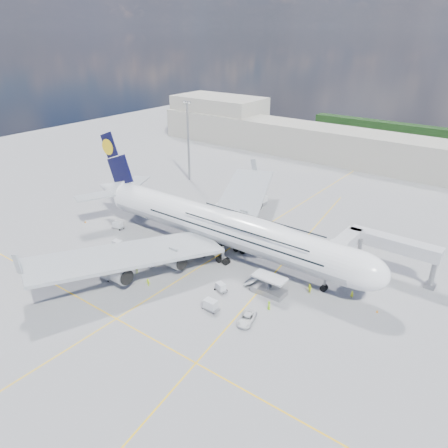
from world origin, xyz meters
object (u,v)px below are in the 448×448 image
Objects in this scene: dolly_back at (118,225)px; baggage_tug at (150,262)px; jet_bridge at (373,245)px; cone_wing_left_outer at (252,206)px; dolly_row_b at (117,244)px; crew_wing at (136,269)px; crew_tug at (148,283)px; airliner at (222,226)px; catering_truck_inner at (226,212)px; service_van at (247,319)px; dolly_row_c at (106,275)px; cone_wing_right_inner at (133,266)px; dolly_nose_near at (221,287)px; cone_tail at (85,222)px; crew_nose at (352,295)px; light_mast at (188,140)px; cone_wing_right_outer at (53,279)px; crew_van at (269,305)px; cargo_loader at (268,287)px; cone_nose at (377,311)px; dolly_row_a at (100,261)px; dolly_nose_far at (210,305)px; cone_wing_left_inner at (265,224)px; crew_loader at (309,289)px; catering_truck_outer at (256,197)px.

baggage_tug is (19.67, -8.11, -0.29)m from dolly_back.
cone_wing_left_outer is at bearing 157.26° from jet_bridge.
dolly_row_b is 12.97m from crew_wing.
airliner is at bearing 62.33° from crew_tug.
catering_truck_inner is 1.30× the size of service_van.
crew_tug is (-21.92, -2.16, 0.08)m from service_van.
cone_wing_right_inner is (0.59, 6.36, -0.69)m from dolly_row_c.
airliner is at bearing 145.49° from dolly_nose_near.
cone_wing_right_inner is 1.03× the size of cone_tail.
crew_nose reaches higher than cone_wing_left_outer.
light_mast reaches higher than cone_wing_right_outer.
crew_van is 24.24m from crew_tug.
cargo_loader is 2.93× the size of dolly_nose_near.
jet_bridge reaches higher than cone_nose.
cargo_loader is 3.04× the size of dolly_row_a.
dolly_nose_far reaches higher than cone_wing_left_inner.
catering_truck_inner is at bearing 172.02° from jet_bridge.
catering_truck_inner is 10.61× the size of cone_tail.
dolly_row_a is 5.57× the size of cone_nose.
crew_loader is at bearing -160.99° from crew_nose.
cone_wing_right_outer is (-43.24, -26.67, -0.72)m from crew_loader.
catering_truck_inner is at bearing 27.01° from crew_wing.
dolly_row_a is 56.45m from cone_nose.
cone_wing_right_outer is at bearing -141.21° from jet_bridge.
airliner is 26.41× the size of dolly_row_b.
cone_wing_left_outer is 43.74m from cone_wing_right_inner.
cargo_loader is at bearing -161.16° from cone_nose.
catering_truck_outer is 3.37× the size of crew_wing.
jet_bridge is at bearing 94.07° from crew_loader.
cone_nose is (5.83, -11.62, -6.61)m from jet_bridge.
dolly_row_b is (-20.96, -12.10, -5.88)m from airliner.
cargo_loader is 7.84m from crew_loader.
crew_wing reaches higher than dolly_nose_near.
catering_truck_inner is (-27.87, 23.77, 0.50)m from cargo_loader.
catering_truck_inner is 10.92× the size of cone_wing_left_inner.
crew_wing is 2.80m from cone_wing_right_inner.
service_van is at bearing -10.64° from dolly_row_b.
airliner reaches higher than crew_tug.
catering_truck_outer is 12.17× the size of cone_wing_left_outer.
cone_wing_right_inner is 15.79m from cone_wing_right_outer.
cone_wing_left_inner is at bearing 151.16° from cone_nose.
catering_truck_inner is (9.65, 28.76, 0.76)m from dolly_row_b.
crew_loader is (4.50, 14.58, 0.30)m from service_van.
crew_van reaches higher than crew_nose.
cone_wing_right_inner reaches higher than cone_wing_right_outer.
crew_van is 2.72× the size of cone_tail.
airliner is 20.27m from crew_wing.
cone_wing_left_outer is 0.89× the size of cone_tail.
crew_wing is at bearing 165.87° from service_van.
crew_loader is at bearing 53.15° from dolly_nose_near.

